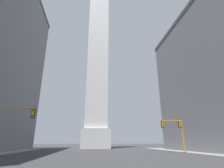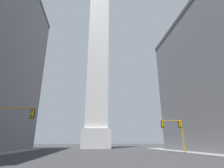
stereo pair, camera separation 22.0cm
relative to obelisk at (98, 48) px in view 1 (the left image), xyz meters
name	(u,v)px [view 1 (the left image)]	position (x,y,z in m)	size (l,w,h in m)	color
obelisk	(98,48)	(0.00, 0.00, 0.00)	(8.64, 8.64, 71.28)	silver
traffic_light_mid_left	(6,118)	(-12.70, -31.84, -29.50)	(5.39, 0.52, 6.19)	orange
traffic_light_mid_right	(175,128)	(13.13, -25.86, -30.01)	(4.01, 0.50, 5.59)	orange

